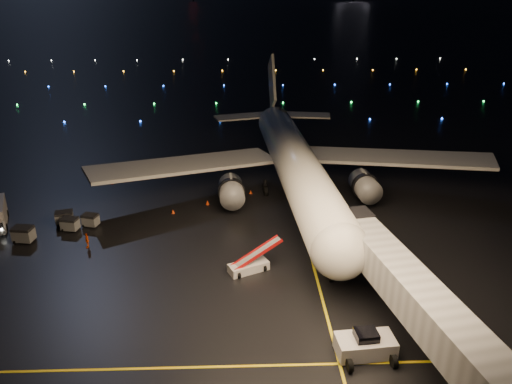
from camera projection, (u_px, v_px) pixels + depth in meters
ground at (231, 26)px, 322.87m from camera, size 2000.00×2000.00×0.00m
lane_centre at (301, 219)px, 60.94m from camera, size 0.25×80.00×0.02m
lane_cross at (115, 369)px, 37.40m from camera, size 60.00×0.25×0.02m
airliner at (293, 135)px, 67.13m from camera, size 58.01×55.45×15.52m
pushback_tug at (365, 343)px, 38.55m from camera, size 4.71×2.78×2.15m
belt_loader at (248, 258)px, 49.58m from camera, size 6.03×3.95×2.86m
crew_c at (87, 240)px, 54.23m from camera, size 0.58×1.05×1.71m
safety_cone_0 at (208, 202)px, 64.94m from camera, size 0.52×0.52×0.56m
safety_cone_1 at (251, 192)px, 68.27m from camera, size 0.50×0.50×0.51m
safety_cone_2 at (173, 211)px, 62.51m from camera, size 0.50×0.50×0.53m
safety_cone_3 at (112, 182)px, 71.60m from camera, size 0.61×0.61×0.55m
taxiway_lights at (223, 81)px, 144.25m from camera, size 164.00×92.00×0.36m
baggage_cart_0 at (70, 224)px, 58.00m from camera, size 2.10×1.67×1.58m
baggage_cart_1 at (64, 218)px, 59.38m from camera, size 2.26×1.82×1.69m
baggage_cart_2 at (90, 220)px, 59.04m from camera, size 2.06×1.70×1.51m
baggage_cart_3 at (23, 234)px, 55.40m from camera, size 2.32×1.78×1.82m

